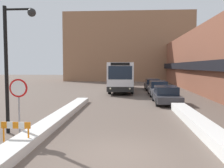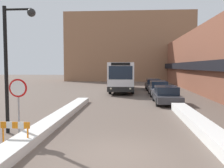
{
  "view_description": "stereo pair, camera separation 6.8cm",
  "coord_description": "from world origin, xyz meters",
  "px_view_note": "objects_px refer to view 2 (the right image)",
  "views": [
    {
      "loc": [
        0.25,
        -8.17,
        2.97
      ],
      "look_at": [
        -0.81,
        7.1,
        1.89
      ],
      "focal_mm": 40.0,
      "sensor_mm": 36.0,
      "label": 1
    },
    {
      "loc": [
        0.32,
        -8.16,
        2.97
      ],
      "look_at": [
        -0.81,
        7.1,
        1.89
      ],
      "focal_mm": 40.0,
      "sensor_mm": 36.0,
      "label": 2
    }
  ],
  "objects_px": {
    "parked_car_middle": "(159,88)",
    "parked_car_back": "(153,84)",
    "construction_barricade": "(15,129)",
    "street_lamp": "(13,54)",
    "parked_car_front": "(166,95)",
    "city_bus": "(122,76)",
    "stop_sign": "(18,95)"
  },
  "relations": [
    {
      "from": "street_lamp",
      "to": "parked_car_front",
      "type": "bearing_deg",
      "value": 49.7
    },
    {
      "from": "stop_sign",
      "to": "construction_barricade",
      "type": "distance_m",
      "value": 1.66
    },
    {
      "from": "parked_car_back",
      "to": "construction_barricade",
      "type": "height_order",
      "value": "parked_car_back"
    },
    {
      "from": "city_bus",
      "to": "parked_car_front",
      "type": "relative_size",
      "value": 2.51
    },
    {
      "from": "parked_car_back",
      "to": "construction_barricade",
      "type": "relative_size",
      "value": 4.43
    },
    {
      "from": "stop_sign",
      "to": "construction_barricade",
      "type": "xyz_separation_m",
      "value": [
        0.4,
        -1.16,
        -1.12
      ]
    },
    {
      "from": "parked_car_front",
      "to": "parked_car_back",
      "type": "xyz_separation_m",
      "value": [
        0.0,
        11.87,
        0.0
      ]
    },
    {
      "from": "city_bus",
      "to": "parked_car_front",
      "type": "height_order",
      "value": "city_bus"
    },
    {
      "from": "parked_car_middle",
      "to": "stop_sign",
      "type": "distance_m",
      "value": 17.49
    },
    {
      "from": "parked_car_front",
      "to": "construction_barricade",
      "type": "bearing_deg",
      "value": -121.96
    },
    {
      "from": "street_lamp",
      "to": "parked_car_back",
      "type": "bearing_deg",
      "value": 69.38
    },
    {
      "from": "parked_car_front",
      "to": "parked_car_back",
      "type": "height_order",
      "value": "parked_car_front"
    },
    {
      "from": "construction_barricade",
      "to": "parked_car_middle",
      "type": "bearing_deg",
      "value": 67.28
    },
    {
      "from": "street_lamp",
      "to": "construction_barricade",
      "type": "height_order",
      "value": "street_lamp"
    },
    {
      "from": "parked_car_middle",
      "to": "parked_car_back",
      "type": "height_order",
      "value": "parked_car_middle"
    },
    {
      "from": "parked_car_middle",
      "to": "construction_barricade",
      "type": "relative_size",
      "value": 4.07
    },
    {
      "from": "street_lamp",
      "to": "city_bus",
      "type": "bearing_deg",
      "value": 78.03
    },
    {
      "from": "parked_car_front",
      "to": "city_bus",
      "type": "bearing_deg",
      "value": 110.58
    },
    {
      "from": "stop_sign",
      "to": "street_lamp",
      "type": "relative_size",
      "value": 0.44
    },
    {
      "from": "construction_barricade",
      "to": "street_lamp",
      "type": "bearing_deg",
      "value": 116.49
    },
    {
      "from": "parked_car_front",
      "to": "parked_car_back",
      "type": "distance_m",
      "value": 11.87
    },
    {
      "from": "city_bus",
      "to": "parked_car_front",
      "type": "xyz_separation_m",
      "value": [
        3.85,
        -10.26,
        -1.12
      ]
    },
    {
      "from": "city_bus",
      "to": "parked_car_back",
      "type": "bearing_deg",
      "value": 22.76
    },
    {
      "from": "city_bus",
      "to": "parked_car_front",
      "type": "bearing_deg",
      "value": -69.42
    },
    {
      "from": "parked_car_middle",
      "to": "street_lamp",
      "type": "height_order",
      "value": "street_lamp"
    },
    {
      "from": "city_bus",
      "to": "stop_sign",
      "type": "xyz_separation_m",
      "value": [
        -3.63,
        -20.46,
        -0.03
      ]
    },
    {
      "from": "stop_sign",
      "to": "street_lamp",
      "type": "xyz_separation_m",
      "value": [
        -0.55,
        0.73,
        1.72
      ]
    },
    {
      "from": "parked_car_back",
      "to": "construction_barricade",
      "type": "bearing_deg",
      "value": -106.97
    },
    {
      "from": "city_bus",
      "to": "parked_car_middle",
      "type": "bearing_deg",
      "value": -50.58
    },
    {
      "from": "city_bus",
      "to": "parked_car_middle",
      "type": "distance_m",
      "value": 6.16
    },
    {
      "from": "parked_car_front",
      "to": "street_lamp",
      "type": "bearing_deg",
      "value": -130.3
    },
    {
      "from": "parked_car_front",
      "to": "parked_car_middle",
      "type": "bearing_deg",
      "value": 90.0
    }
  ]
}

